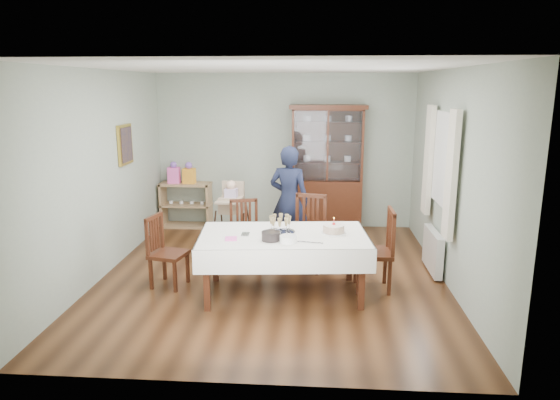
# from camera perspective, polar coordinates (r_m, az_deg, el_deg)

# --- Properties ---
(floor) EXTENTS (5.00, 5.00, 0.00)m
(floor) POSITION_cam_1_polar(r_m,az_deg,el_deg) (6.77, -0.85, -8.62)
(floor) COLOR #593319
(floor) RESTS_ON ground
(room_shell) EXTENTS (5.00, 5.00, 5.00)m
(room_shell) POSITION_cam_1_polar(r_m,az_deg,el_deg) (6.87, -0.51, 6.39)
(room_shell) COLOR #9EAA99
(room_shell) RESTS_ON floor
(dining_table) EXTENTS (2.09, 1.32, 0.76)m
(dining_table) POSITION_cam_1_polar(r_m,az_deg,el_deg) (6.07, 0.39, -7.33)
(dining_table) COLOR #401D10
(dining_table) RESTS_ON floor
(china_cabinet) EXTENTS (1.30, 0.48, 2.18)m
(china_cabinet) POSITION_cam_1_polar(r_m,az_deg,el_deg) (8.64, 5.39, 3.80)
(china_cabinet) COLOR #401D10
(china_cabinet) RESTS_ON floor
(sideboard) EXTENTS (0.90, 0.38, 0.80)m
(sideboard) POSITION_cam_1_polar(r_m,az_deg,el_deg) (9.10, -10.66, -0.54)
(sideboard) COLOR tan
(sideboard) RESTS_ON floor
(picture_frame) EXTENTS (0.04, 0.48, 0.58)m
(picture_frame) POSITION_cam_1_polar(r_m,az_deg,el_deg) (7.64, -17.28, 6.07)
(picture_frame) COLOR gold
(picture_frame) RESTS_ON room_shell
(window) EXTENTS (0.04, 1.02, 1.22)m
(window) POSITION_cam_1_polar(r_m,az_deg,el_deg) (6.85, 18.24, 4.42)
(window) COLOR white
(window) RESTS_ON room_shell
(curtain_left) EXTENTS (0.07, 0.30, 1.55)m
(curtain_left) POSITION_cam_1_polar(r_m,az_deg,el_deg) (6.25, 18.99, 2.68)
(curtain_left) COLOR silver
(curtain_left) RESTS_ON room_shell
(curtain_right) EXTENTS (0.07, 0.30, 1.55)m
(curtain_right) POSITION_cam_1_polar(r_m,az_deg,el_deg) (7.44, 16.61, 4.39)
(curtain_right) COLOR silver
(curtain_right) RESTS_ON room_shell
(radiator) EXTENTS (0.10, 0.80, 0.55)m
(radiator) POSITION_cam_1_polar(r_m,az_deg,el_deg) (7.11, 17.06, -5.57)
(radiator) COLOR white
(radiator) RESTS_ON floor
(chair_far_left) EXTENTS (0.51, 0.51, 0.93)m
(chair_far_left) POSITION_cam_1_polar(r_m,az_deg,el_deg) (7.05, -3.94, -5.36)
(chair_far_left) COLOR #401D10
(chair_far_left) RESTS_ON floor
(chair_far_right) EXTENTS (0.54, 0.54, 1.02)m
(chair_far_right) POSITION_cam_1_polar(r_m,az_deg,el_deg) (6.94, 3.15, -5.43)
(chair_far_right) COLOR #401D10
(chair_far_right) RESTS_ON floor
(chair_end_left) EXTENTS (0.49, 0.49, 0.91)m
(chair_end_left) POSITION_cam_1_polar(r_m,az_deg,el_deg) (6.51, -12.68, -7.29)
(chair_end_left) COLOR #401D10
(chair_end_left) RESTS_ON floor
(chair_end_right) EXTENTS (0.46, 0.46, 1.02)m
(chair_end_right) POSITION_cam_1_polar(r_m,az_deg,el_deg) (6.36, 10.68, -7.39)
(chair_end_right) COLOR #401D10
(chair_end_right) RESTS_ON floor
(woman) EXTENTS (0.67, 0.52, 1.64)m
(woman) POSITION_cam_1_polar(r_m,az_deg,el_deg) (7.44, 1.05, -0.02)
(woman) COLOR black
(woman) RESTS_ON floor
(high_chair) EXTENTS (0.52, 0.52, 1.06)m
(high_chair) POSITION_cam_1_polar(r_m,az_deg,el_deg) (7.85, -5.53, -2.42)
(high_chair) COLOR black
(high_chair) RESTS_ON floor
(champagne_tray) EXTENTS (0.36, 0.36, 0.21)m
(champagne_tray) POSITION_cam_1_polar(r_m,az_deg,el_deg) (5.98, 0.03, -3.18)
(champagne_tray) COLOR silver
(champagne_tray) RESTS_ON dining_table
(birthday_cake) EXTENTS (0.29, 0.29, 0.20)m
(birthday_cake) POSITION_cam_1_polar(r_m,az_deg,el_deg) (6.00, 6.15, -3.34)
(birthday_cake) COLOR white
(birthday_cake) RESTS_ON dining_table
(plate_stack_dark) EXTENTS (0.28, 0.28, 0.10)m
(plate_stack_dark) POSITION_cam_1_polar(r_m,az_deg,el_deg) (5.71, -1.05, -4.14)
(plate_stack_dark) COLOR black
(plate_stack_dark) RESTS_ON dining_table
(plate_stack_white) EXTENTS (0.25, 0.25, 0.08)m
(plate_stack_white) POSITION_cam_1_polar(r_m,az_deg,el_deg) (5.63, 0.95, -4.51)
(plate_stack_white) COLOR white
(plate_stack_white) RESTS_ON dining_table
(napkin_stack) EXTENTS (0.15, 0.15, 0.02)m
(napkin_stack) POSITION_cam_1_polar(r_m,az_deg,el_deg) (5.78, -5.62, -4.42)
(napkin_stack) COLOR #FF5DC0
(napkin_stack) RESTS_ON dining_table
(cutlery) EXTENTS (0.12, 0.17, 0.01)m
(cutlery) POSITION_cam_1_polar(r_m,az_deg,el_deg) (5.96, -4.33, -3.89)
(cutlery) COLOR silver
(cutlery) RESTS_ON dining_table
(cake_knife) EXTENTS (0.30, 0.08, 0.01)m
(cake_knife) POSITION_cam_1_polar(r_m,az_deg,el_deg) (5.64, 3.48, -4.85)
(cake_knife) COLOR silver
(cake_knife) RESTS_ON dining_table
(gift_bag_pink) EXTENTS (0.21, 0.14, 0.38)m
(gift_bag_pink) POSITION_cam_1_polar(r_m,az_deg,el_deg) (9.02, -12.03, 2.97)
(gift_bag_pink) COLOR #FF5DC0
(gift_bag_pink) RESTS_ON sideboard
(gift_bag_orange) EXTENTS (0.22, 0.17, 0.38)m
(gift_bag_orange) POSITION_cam_1_polar(r_m,az_deg,el_deg) (8.94, -10.36, 2.96)
(gift_bag_orange) COLOR #FEA328
(gift_bag_orange) RESTS_ON sideboard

